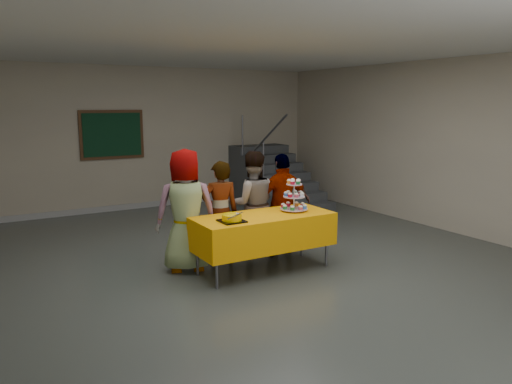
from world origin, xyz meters
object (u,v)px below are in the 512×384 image
(schoolchild_a, at_px, (186,210))
(schoolchild_c, at_px, (252,204))
(bear_cake, at_px, (232,217))
(schoolchild_d, at_px, (283,204))
(cupcake_stand, at_px, (294,198))
(schoolchild_b, at_px, (220,213))
(noticeboard, at_px, (112,135))
(bake_table, at_px, (264,231))
(staircase, at_px, (271,181))

(schoolchild_a, xyz_separation_m, schoolchild_c, (1.10, 0.15, -0.05))
(bear_cake, relative_size, schoolchild_a, 0.22)
(schoolchild_a, bearing_deg, schoolchild_d, -160.65)
(cupcake_stand, relative_size, bear_cake, 1.24)
(bear_cake, xyz_separation_m, schoolchild_c, (0.76, 0.82, -0.05))
(cupcake_stand, distance_m, bear_cake, 1.06)
(schoolchild_a, distance_m, schoolchild_b, 0.54)
(bear_cake, distance_m, noticeboard, 5.01)
(bake_table, height_order, noticeboard, noticeboard)
(cupcake_stand, xyz_separation_m, noticeboard, (-1.21, 4.81, 0.65))
(bear_cake, bearing_deg, bake_table, 12.91)
(schoolchild_d, bearing_deg, schoolchild_b, 9.31)
(schoolchild_d, bearing_deg, bake_table, 50.41)
(bake_table, xyz_separation_m, schoolchild_c, (0.22, 0.69, 0.22))
(bear_cake, distance_m, schoolchild_c, 1.12)
(bear_cake, bearing_deg, cupcake_stand, 7.65)
(schoolchild_b, height_order, schoolchild_d, schoolchild_d)
(schoolchild_a, bearing_deg, schoolchild_b, -156.44)
(schoolchild_a, bearing_deg, bake_table, 166.51)
(schoolchild_b, bearing_deg, bear_cake, 86.49)
(bake_table, bearing_deg, schoolchild_d, 39.90)
(schoolchild_c, xyz_separation_m, noticeboard, (-0.94, 4.13, 0.82))
(schoolchild_b, xyz_separation_m, staircase, (2.98, 3.40, -0.24))
(schoolchild_b, relative_size, schoolchild_c, 0.94)
(bear_cake, relative_size, noticeboard, 0.28)
(schoolchild_a, relative_size, schoolchild_d, 1.10)
(schoolchild_c, relative_size, noticeboard, 1.19)
(bear_cake, xyz_separation_m, schoolchild_a, (-0.34, 0.67, -0.00))
(noticeboard, bearing_deg, schoolchild_a, -92.20)
(cupcake_stand, height_order, schoolchild_d, schoolchild_d)
(schoolchild_b, bearing_deg, staircase, -119.73)
(bake_table, distance_m, cupcake_stand, 0.64)
(staircase, xyz_separation_m, noticeboard, (-3.34, 0.84, 1.11))
(bake_table, bearing_deg, schoolchild_b, 120.36)
(noticeboard, bearing_deg, cupcake_stand, -75.85)
(schoolchild_b, bearing_deg, schoolchild_a, 16.68)
(bear_cake, distance_m, staircase, 5.20)
(schoolchild_b, bearing_deg, noticeboard, -73.55)
(staircase, bearing_deg, cupcake_stand, -118.18)
(cupcake_stand, distance_m, schoolchild_a, 1.48)
(bear_cake, distance_m, schoolchild_d, 1.41)
(bake_table, height_order, schoolchild_c, schoolchild_c)
(bake_table, relative_size, schoolchild_a, 1.14)
(staircase, bearing_deg, schoolchild_b, -131.23)
(bake_table, relative_size, bear_cake, 5.25)
(schoolchild_d, xyz_separation_m, noticeboard, (-1.40, 4.25, 0.85))
(cupcake_stand, xyz_separation_m, schoolchild_a, (-1.38, 0.53, -0.12))
(bake_table, height_order, schoolchild_a, schoolchild_a)
(cupcake_stand, relative_size, noticeboard, 0.34)
(noticeboard, bearing_deg, schoolchild_d, -71.78)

